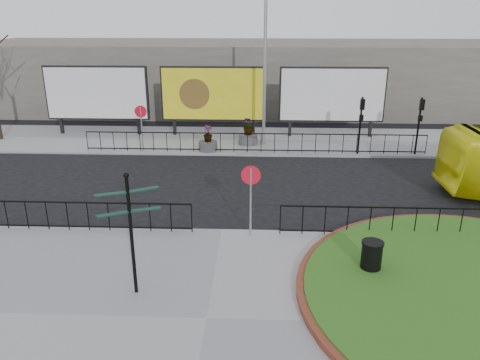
# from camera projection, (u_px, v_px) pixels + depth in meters

# --- Properties ---
(ground) EXTENTS (90.00, 90.00, 0.00)m
(ground) POSITION_uv_depth(u_px,v_px,m) (222.00, 232.00, 16.32)
(ground) COLOR black
(ground) RESTS_ON ground
(pavement_near) EXTENTS (30.00, 10.00, 0.12)m
(pavement_near) POSITION_uv_depth(u_px,v_px,m) (206.00, 320.00, 11.61)
(pavement_near) COLOR gray
(pavement_near) RESTS_ON ground
(pavement_far) EXTENTS (44.00, 6.00, 0.12)m
(pavement_far) POSITION_uv_depth(u_px,v_px,m) (238.00, 140.00, 27.56)
(pavement_far) COLOR gray
(pavement_far) RESTS_ON ground
(railing_near_left) EXTENTS (10.00, 0.10, 1.10)m
(railing_near_left) POSITION_uv_depth(u_px,v_px,m) (47.00, 215.00, 16.05)
(railing_near_left) COLOR black
(railing_near_left) RESTS_ON pavement_near
(railing_near_right) EXTENTS (9.00, 0.10, 1.10)m
(railing_near_right) POSITION_uv_depth(u_px,v_px,m) (416.00, 222.00, 15.56)
(railing_near_right) COLOR black
(railing_near_right) RESTS_ON pavement_near
(railing_far) EXTENTS (18.00, 0.10, 1.10)m
(railing_far) POSITION_uv_depth(u_px,v_px,m) (254.00, 143.00, 24.78)
(railing_far) COLOR black
(railing_far) RESTS_ON pavement_far
(speed_sign_far) EXTENTS (0.64, 0.07, 2.47)m
(speed_sign_far) POSITION_uv_depth(u_px,v_px,m) (141.00, 118.00, 24.69)
(speed_sign_far) COLOR gray
(speed_sign_far) RESTS_ON pavement_far
(speed_sign_near) EXTENTS (0.64, 0.07, 2.47)m
(speed_sign_near) POSITION_uv_depth(u_px,v_px,m) (251.00, 185.00, 15.26)
(speed_sign_near) COLOR gray
(speed_sign_near) RESTS_ON pavement_near
(billboard_left) EXTENTS (6.20, 0.31, 4.10)m
(billboard_left) POSITION_uv_depth(u_px,v_px,m) (97.00, 93.00, 27.94)
(billboard_left) COLOR black
(billboard_left) RESTS_ON pavement_far
(billboard_mid) EXTENTS (6.20, 0.31, 4.10)m
(billboard_mid) POSITION_uv_depth(u_px,v_px,m) (213.00, 94.00, 27.66)
(billboard_mid) COLOR black
(billboard_mid) RESTS_ON pavement_far
(billboard_right) EXTENTS (6.20, 0.31, 4.10)m
(billboard_right) POSITION_uv_depth(u_px,v_px,m) (332.00, 95.00, 27.39)
(billboard_right) COLOR black
(billboard_right) RESTS_ON pavement_far
(lamp_post) EXTENTS (0.74, 0.18, 9.23)m
(lamp_post) POSITION_uv_depth(u_px,v_px,m) (265.00, 59.00, 24.93)
(lamp_post) COLOR gray
(lamp_post) RESTS_ON pavement_far
(signal_pole_a) EXTENTS (0.22, 0.26, 3.00)m
(signal_pole_a) POSITION_uv_depth(u_px,v_px,m) (361.00, 117.00, 24.11)
(signal_pole_a) COLOR black
(signal_pole_a) RESTS_ON pavement_far
(signal_pole_b) EXTENTS (0.22, 0.26, 3.00)m
(signal_pole_b) POSITION_uv_depth(u_px,v_px,m) (420.00, 118.00, 24.00)
(signal_pole_b) COLOR black
(signal_pole_b) RESTS_ON pavement_far
(building_backdrop) EXTENTS (40.00, 10.00, 5.00)m
(building_backdrop) POSITION_uv_depth(u_px,v_px,m) (244.00, 76.00, 36.11)
(building_backdrop) COLOR slate
(building_backdrop) RESTS_ON ground
(fingerpost_sign) EXTENTS (1.55, 0.87, 3.43)m
(fingerpost_sign) POSITION_uv_depth(u_px,v_px,m) (130.00, 222.00, 11.97)
(fingerpost_sign) COLOR black
(fingerpost_sign) RESTS_ON pavement_near
(litter_bin) EXTENTS (0.63, 0.63, 1.04)m
(litter_bin) POSITION_uv_depth(u_px,v_px,m) (371.00, 258.00, 13.34)
(litter_bin) COLOR black
(litter_bin) RESTS_ON pavement_near
(planter_a) EXTENTS (1.00, 1.00, 1.40)m
(planter_a) POSITION_uv_depth(u_px,v_px,m) (208.00, 142.00, 25.16)
(planter_a) COLOR #4C4C4F
(planter_a) RESTS_ON pavement_far
(planter_b) EXTENTS (1.06, 1.06, 1.54)m
(planter_b) POSITION_uv_depth(u_px,v_px,m) (248.00, 135.00, 26.40)
(planter_b) COLOR #4C4C4F
(planter_b) RESTS_ON pavement_far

